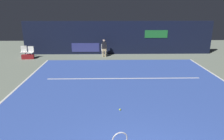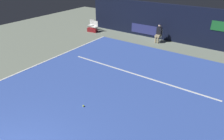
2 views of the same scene
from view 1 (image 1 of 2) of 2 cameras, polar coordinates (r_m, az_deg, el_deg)
ground_plane at (r=9.01m, az=4.35°, el=-6.99°), size 30.28×30.28×0.00m
court_surface at (r=9.01m, az=4.35°, el=-6.96°), size 10.35×12.38×0.01m
line_sideline_right at (r=9.93m, az=-26.78°, el=-6.45°), size 0.10×12.38×0.01m
line_service at (r=11.01m, az=3.29°, el=-2.33°), size 8.07×0.10×0.01m
back_wall at (r=16.66m, az=1.72°, el=8.87°), size 14.89×0.33×2.60m
line_judge_on_chair at (r=15.93m, az=-2.17°, el=6.26°), size 0.45×0.54×1.32m
courtside_chair_near at (r=16.40m, az=-21.54°, el=4.74°), size 0.46×0.43×0.88m
courtside_chair_far at (r=16.79m, az=-23.12°, el=4.82°), size 0.50×0.48×0.88m
tennis_ball at (r=7.74m, az=2.22°, el=-10.84°), size 0.07×0.07×0.07m
equipment_bag at (r=16.34m, az=-22.13°, el=3.40°), size 0.88×0.43×0.32m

